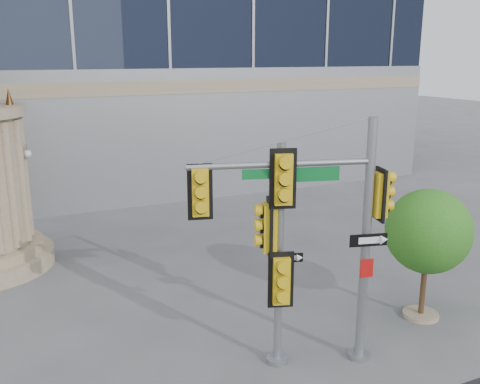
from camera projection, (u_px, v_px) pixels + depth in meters
name	position (u px, v px, depth m)	size (l,w,h in m)	color
ground	(286.00, 368.00, 11.55)	(120.00, 120.00, 0.00)	#545456
main_signal_pole	(323.00, 218.00, 10.98)	(4.09, 1.40, 5.38)	slate
secondary_signal_pole	(278.00, 241.00, 10.97)	(0.84, 0.78, 4.89)	slate
street_tree	(429.00, 234.00, 13.33)	(2.17, 2.12, 3.39)	gray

